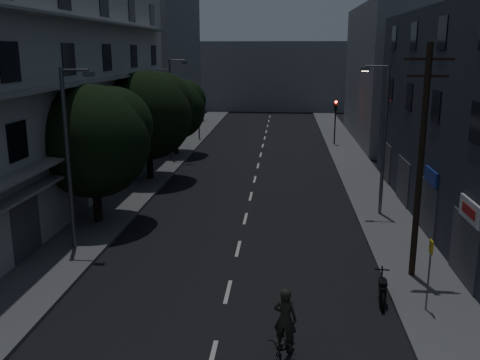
# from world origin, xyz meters

# --- Properties ---
(ground) EXTENTS (160.00, 160.00, 0.00)m
(ground) POSITION_xyz_m (0.00, 25.00, 0.00)
(ground) COLOR black
(ground) RESTS_ON ground
(sidewalk_left) EXTENTS (3.00, 90.00, 0.15)m
(sidewalk_left) POSITION_xyz_m (-7.50, 25.00, 0.07)
(sidewalk_left) COLOR #565659
(sidewalk_left) RESTS_ON ground
(sidewalk_right) EXTENTS (3.00, 90.00, 0.15)m
(sidewalk_right) POSITION_xyz_m (7.50, 25.00, 0.07)
(sidewalk_right) COLOR #565659
(sidewalk_right) RESTS_ON ground
(lane_markings) EXTENTS (0.15, 60.50, 0.01)m
(lane_markings) POSITION_xyz_m (0.00, 31.25, 0.01)
(lane_markings) COLOR beige
(lane_markings) RESTS_ON ground
(building_left) EXTENTS (7.00, 36.00, 14.00)m
(building_left) POSITION_xyz_m (-11.98, 18.00, 6.99)
(building_left) COLOR #AFAFA9
(building_left) RESTS_ON ground
(building_far_left) EXTENTS (6.00, 20.00, 16.00)m
(building_far_left) POSITION_xyz_m (-12.00, 48.00, 8.00)
(building_far_left) COLOR slate
(building_far_left) RESTS_ON ground
(building_far_right) EXTENTS (6.00, 20.00, 13.00)m
(building_far_right) POSITION_xyz_m (12.00, 42.00, 6.50)
(building_far_right) COLOR slate
(building_far_right) RESTS_ON ground
(building_far_end) EXTENTS (24.00, 8.00, 10.00)m
(building_far_end) POSITION_xyz_m (0.00, 70.00, 5.00)
(building_far_end) COLOR slate
(building_far_end) RESTS_ON ground
(tree_near) EXTENTS (5.74, 5.74, 7.08)m
(tree_near) POSITION_xyz_m (-7.56, 14.08, 4.58)
(tree_near) COLOR black
(tree_near) RESTS_ON sidewalk_left
(tree_mid) EXTENTS (6.01, 6.01, 7.40)m
(tree_mid) POSITION_xyz_m (-7.17, 23.61, 4.77)
(tree_mid) COLOR black
(tree_mid) RESTS_ON sidewalk_left
(tree_far) EXTENTS (5.17, 5.17, 6.39)m
(tree_far) POSITION_xyz_m (-7.24, 32.89, 4.15)
(tree_far) COLOR black
(tree_far) RESTS_ON sidewalk_left
(traffic_signal_far_right) EXTENTS (0.28, 0.37, 4.10)m
(traffic_signal_far_right) POSITION_xyz_m (6.75, 38.63, 3.10)
(traffic_signal_far_right) COLOR black
(traffic_signal_far_right) RESTS_ON sidewalk_right
(traffic_signal_far_left) EXTENTS (0.28, 0.37, 4.10)m
(traffic_signal_far_left) POSITION_xyz_m (-6.54, 40.79, 3.10)
(traffic_signal_far_left) COLOR black
(traffic_signal_far_left) RESTS_ON sidewalk_left
(street_lamp_left_near) EXTENTS (1.51, 0.25, 8.00)m
(street_lamp_left_near) POSITION_xyz_m (-7.28, 10.20, 4.60)
(street_lamp_left_near) COLOR #54575B
(street_lamp_left_near) RESTS_ON sidewalk_left
(street_lamp_right) EXTENTS (1.51, 0.25, 8.00)m
(street_lamp_right) POSITION_xyz_m (7.19, 16.61, 4.60)
(street_lamp_right) COLOR #585B60
(street_lamp_right) RESTS_ON sidewalk_right
(street_lamp_left_far) EXTENTS (1.51, 0.25, 8.00)m
(street_lamp_left_far) POSITION_xyz_m (-7.02, 30.57, 4.60)
(street_lamp_left_far) COLOR #585B60
(street_lamp_left_far) RESTS_ON sidewalk_left
(utility_pole) EXTENTS (1.80, 0.24, 9.00)m
(utility_pole) POSITION_xyz_m (7.18, 8.36, 4.87)
(utility_pole) COLOR black
(utility_pole) RESTS_ON sidewalk_right
(bus_stop_sign) EXTENTS (0.06, 0.35, 2.52)m
(bus_stop_sign) POSITION_xyz_m (7.00, 5.38, 1.89)
(bus_stop_sign) COLOR #595B60
(bus_stop_sign) RESTS_ON sidewalk_right
(motorcycle) EXTENTS (0.53, 1.84, 1.18)m
(motorcycle) POSITION_xyz_m (5.62, 6.09, 0.47)
(motorcycle) COLOR black
(motorcycle) RESTS_ON ground
(cyclist) EXTENTS (1.17, 1.98, 2.37)m
(cyclist) POSITION_xyz_m (2.13, 1.93, 0.80)
(cyclist) COLOR black
(cyclist) RESTS_ON ground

